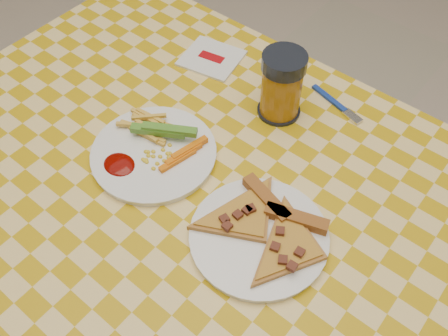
{
  "coord_description": "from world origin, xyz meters",
  "views": [
    {
      "loc": [
        0.35,
        -0.39,
        1.5
      ],
      "look_at": [
        -0.01,
        0.05,
        0.78
      ],
      "focal_mm": 40.0,
      "sensor_mm": 36.0,
      "label": 1
    }
  ],
  "objects_px": {
    "plate_right": "(259,237)",
    "drink_glass": "(282,86)",
    "plate_left": "(154,154)",
    "table": "(210,216)"
  },
  "relations": [
    {
      "from": "plate_right",
      "to": "drink_glass",
      "type": "xyz_separation_m",
      "value": [
        -0.15,
        0.27,
        0.06
      ]
    },
    {
      "from": "drink_glass",
      "to": "plate_right",
      "type": "bearing_deg",
      "value": -61.06
    },
    {
      "from": "plate_right",
      "to": "drink_glass",
      "type": "bearing_deg",
      "value": 118.94
    },
    {
      "from": "table",
      "to": "drink_glass",
      "type": "relative_size",
      "value": 8.83
    },
    {
      "from": "plate_left",
      "to": "drink_glass",
      "type": "height_order",
      "value": "drink_glass"
    },
    {
      "from": "table",
      "to": "plate_left",
      "type": "xyz_separation_m",
      "value": [
        -0.14,
        0.0,
        0.08
      ]
    },
    {
      "from": "plate_left",
      "to": "plate_right",
      "type": "height_order",
      "value": "same"
    },
    {
      "from": "table",
      "to": "plate_left",
      "type": "bearing_deg",
      "value": 179.42
    },
    {
      "from": "table",
      "to": "drink_glass",
      "type": "xyz_separation_m",
      "value": [
        -0.02,
        0.25,
        0.14
      ]
    },
    {
      "from": "plate_left",
      "to": "drink_glass",
      "type": "distance_m",
      "value": 0.28
    }
  ]
}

